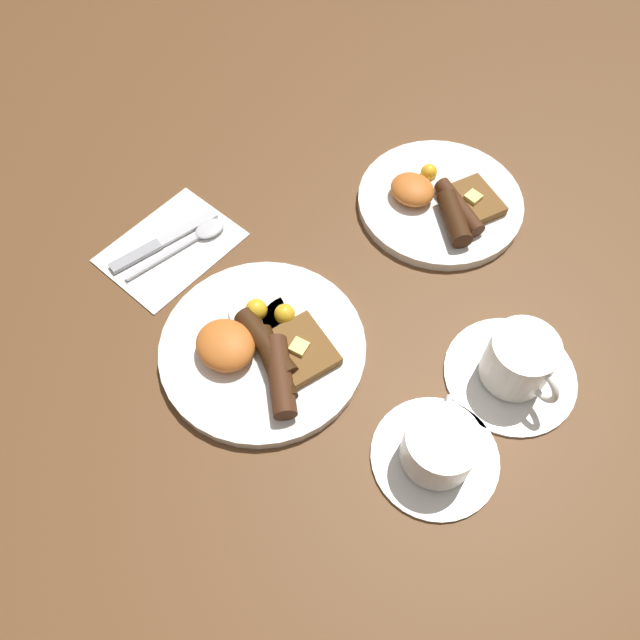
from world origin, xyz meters
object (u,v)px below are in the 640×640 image
(teacup_far, at_px, (517,365))
(spoon, at_px, (199,235))
(breakfast_plate_near, at_px, (262,348))
(teacup_near, at_px, (438,449))
(knife, at_px, (159,244))
(breakfast_plate_far, at_px, (441,201))

(teacup_far, bearing_deg, spoon, -163.70)
(breakfast_plate_near, xyz_separation_m, spoon, (-0.20, 0.06, -0.01))
(teacup_near, relative_size, knife, 0.88)
(teacup_far, xyz_separation_m, knife, (-0.48, -0.18, -0.03))
(knife, bearing_deg, breakfast_plate_far, -26.53)
(breakfast_plate_near, height_order, teacup_far, teacup_far)
(knife, xyz_separation_m, spoon, (0.03, 0.05, 0.00))
(teacup_near, xyz_separation_m, knife, (-0.47, -0.03, -0.02))
(knife, height_order, spoon, spoon)
(spoon, bearing_deg, breakfast_plate_near, -101.10)
(breakfast_plate_far, relative_size, teacup_near, 1.62)
(knife, bearing_deg, spoon, -22.56)
(breakfast_plate_near, height_order, breakfast_plate_far, breakfast_plate_near)
(breakfast_plate_near, relative_size, breakfast_plate_far, 1.08)
(teacup_far, bearing_deg, knife, -159.29)
(teacup_far, height_order, spoon, teacup_far)
(teacup_far, height_order, knife, teacup_far)
(breakfast_plate_far, distance_m, spoon, 0.35)
(breakfast_plate_near, relative_size, teacup_far, 1.59)
(breakfast_plate_near, distance_m, teacup_near, 0.25)
(breakfast_plate_near, xyz_separation_m, knife, (-0.23, 0.01, -0.01))
(teacup_near, bearing_deg, teacup_far, 89.34)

